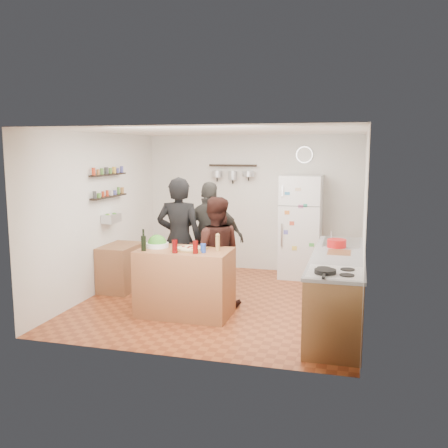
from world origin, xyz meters
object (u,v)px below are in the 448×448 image
(fridge, at_px, (301,227))
(wine_bottle, at_px, (144,243))
(counter_run, at_px, (337,290))
(prep_island, at_px, (185,282))
(person_back, at_px, (210,239))
(person_center, at_px, (215,252))
(salad_bowl, at_px, (157,245))
(pepper_mill, at_px, (218,244))
(wall_clock, at_px, (304,155))
(person_left, at_px, (179,240))
(side_table, at_px, (121,267))
(salt_canister, at_px, (203,248))
(red_bowl, at_px, (337,243))
(skillet, at_px, (325,271))

(fridge, bearing_deg, wine_bottle, -123.26)
(counter_run, bearing_deg, prep_island, -174.81)
(person_back, bearing_deg, person_center, 108.62)
(salad_bowl, relative_size, pepper_mill, 1.70)
(pepper_mill, relative_size, wall_clock, 0.62)
(wine_bottle, bearing_deg, person_left, 76.12)
(side_table, bearing_deg, fridge, 30.58)
(wine_bottle, xyz_separation_m, person_back, (0.55, 1.26, -0.13))
(prep_island, height_order, salad_bowl, salad_bowl)
(salt_canister, xyz_separation_m, red_bowl, (1.67, 0.77, 0.01))
(salad_bowl, relative_size, person_back, 0.18)
(fridge, xyz_separation_m, side_table, (-2.69, -1.59, -0.54))
(pepper_mill, xyz_separation_m, salt_canister, (-0.15, -0.17, -0.03))
(pepper_mill, height_order, red_bowl, pepper_mill)
(person_back, relative_size, fridge, 0.98)
(person_back, height_order, counter_run, person_back)
(salt_canister, bearing_deg, salad_bowl, 166.72)
(person_left, height_order, skillet, person_left)
(person_left, bearing_deg, prep_island, 110.45)
(counter_run, bearing_deg, salt_canister, -170.01)
(skillet, distance_m, fridge, 3.41)
(salad_bowl, bearing_deg, prep_island, -6.79)
(wall_clock, bearing_deg, person_left, -125.33)
(red_bowl, bearing_deg, wall_clock, 107.93)
(person_back, distance_m, fridge, 1.89)
(fridge, distance_m, wall_clock, 1.29)
(person_left, relative_size, side_table, 2.31)
(salad_bowl, bearing_deg, skillet, -21.36)
(salad_bowl, relative_size, person_center, 0.20)
(prep_island, height_order, red_bowl, red_bowl)
(side_table, bearing_deg, salad_bowl, -40.28)
(person_back, height_order, red_bowl, person_back)
(wine_bottle, relative_size, skillet, 0.86)
(salt_canister, height_order, person_back, person_back)
(red_bowl, bearing_deg, prep_island, -161.76)
(salad_bowl, xyz_separation_m, salt_canister, (0.72, -0.17, 0.03))
(skillet, bearing_deg, pepper_mill, 148.12)
(person_center, relative_size, counter_run, 0.60)
(salad_bowl, bearing_deg, side_table, 139.72)
(person_left, relative_size, counter_run, 0.70)
(skillet, bearing_deg, wall_clock, 100.02)
(pepper_mill, height_order, side_table, pepper_mill)
(wine_bottle, distance_m, person_back, 1.38)
(prep_island, xyz_separation_m, salt_canister, (0.30, -0.12, 0.51))
(pepper_mill, height_order, person_back, person_back)
(pepper_mill, relative_size, person_back, 0.11)
(person_back, relative_size, skillet, 7.46)
(wine_bottle, relative_size, person_back, 0.12)
(red_bowl, distance_m, side_table, 3.45)
(prep_island, relative_size, counter_run, 0.48)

